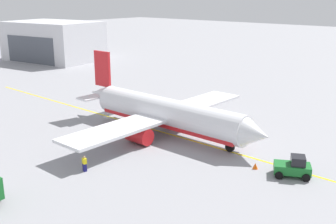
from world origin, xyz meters
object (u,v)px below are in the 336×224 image
object	(u,v)px
pushback_tug	(293,167)
safety_cone_nose	(255,166)
refueling_worker	(85,164)
airplane	(165,113)

from	to	relation	value
pushback_tug	safety_cone_nose	bearing A→B (deg)	-167.53
pushback_tug	refueling_worker	bearing A→B (deg)	-142.80
airplane	refueling_worker	distance (m)	14.85
refueling_worker	safety_cone_nose	distance (m)	17.94
refueling_worker	safety_cone_nose	size ratio (longest dim) A/B	2.61
safety_cone_nose	refueling_worker	bearing A→B (deg)	-137.60
airplane	safety_cone_nose	distance (m)	15.20
airplane	safety_cone_nose	size ratio (longest dim) A/B	46.95
refueling_worker	pushback_tug	bearing A→B (deg)	37.20
refueling_worker	safety_cone_nose	xyz separation A→B (m)	(13.24, 12.09, -0.49)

